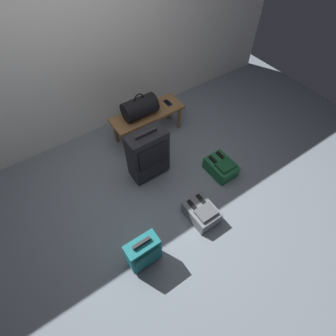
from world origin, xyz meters
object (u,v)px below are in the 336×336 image
at_px(duffel_bag_black, 140,107).
at_px(backpack_green, 221,167).
at_px(cell_phone, 168,103).
at_px(suitcase_upright_charcoal, 148,154).
at_px(suitcase_small_teal, 143,252).
at_px(backpack_grey, 201,212).
at_px(bench, 148,116).

height_order(duffel_bag_black, backpack_green, duffel_bag_black).
xyz_separation_m(cell_phone, suitcase_upright_charcoal, (-0.71, -0.63, -0.02)).
bearing_deg(duffel_bag_black, backpack_green, -66.22).
height_order(suitcase_small_teal, backpack_grey, suitcase_small_teal).
distance_m(bench, duffel_bag_black, 0.22).
xyz_separation_m(bench, duffel_bag_black, (-0.10, -0.00, 0.19)).
xyz_separation_m(cell_phone, backpack_green, (0.05, -1.11, -0.30)).
height_order(suitcase_upright_charcoal, suitcase_small_teal, suitcase_upright_charcoal).
bearing_deg(suitcase_small_teal, suitcase_upright_charcoal, 55.36).
height_order(cell_phone, suitcase_small_teal, suitcase_small_teal).
xyz_separation_m(cell_phone, suitcase_small_teal, (-1.35, -1.55, -0.16)).
bearing_deg(suitcase_small_teal, backpack_green, 17.34).
xyz_separation_m(suitcase_upright_charcoal, suitcase_small_teal, (-0.63, -0.92, -0.13)).
bearing_deg(duffel_bag_black, suitcase_small_teal, -120.51).
xyz_separation_m(suitcase_upright_charcoal, backpack_green, (0.76, -0.48, -0.28)).
height_order(bench, cell_phone, cell_phone).
bearing_deg(suitcase_upright_charcoal, backpack_green, -32.51).
xyz_separation_m(suitcase_small_teal, backpack_grey, (0.78, 0.07, -0.15)).
relative_size(duffel_bag_black, suitcase_upright_charcoal, 0.61).
bearing_deg(backpack_grey, duffel_bag_black, 85.17).
relative_size(duffel_bag_black, suitcase_small_teal, 0.96).
xyz_separation_m(suitcase_upright_charcoal, backpack_grey, (0.15, -0.85, -0.28)).
distance_m(suitcase_small_teal, backpack_green, 1.47).
bearing_deg(bench, duffel_bag_black, -180.00).
bearing_deg(suitcase_small_teal, bench, 56.71).
distance_m(suitcase_upright_charcoal, backpack_green, 0.94).
distance_m(duffel_bag_black, suitcase_upright_charcoal, 0.69).
bearing_deg(backpack_green, suitcase_small_teal, -162.66).
xyz_separation_m(bench, suitcase_upright_charcoal, (-0.38, -0.62, 0.04)).
bearing_deg(suitcase_upright_charcoal, backpack_grey, -80.04).
height_order(suitcase_upright_charcoal, backpack_green, suitcase_upright_charcoal).
bearing_deg(cell_phone, backpack_green, -87.61).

